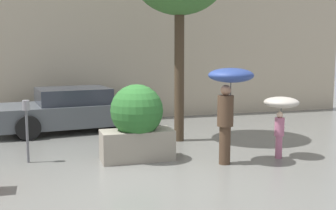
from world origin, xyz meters
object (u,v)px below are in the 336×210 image
Objects in this scene: parking_meter at (26,118)px; parked_car_near at (73,110)px; planter_box at (137,122)px; person_adult at (229,90)px; person_child at (281,108)px.

parked_car_near is at bearing 70.87° from parking_meter.
planter_box is 3.87m from parked_car_near.
person_adult reaches higher than parking_meter.
person_adult reaches higher than parked_car_near.
person_child is 0.29× the size of parked_car_near.
person_child is (2.90, -0.68, 0.26)m from planter_box.
person_adult is 4.03m from parking_meter.
person_child is 5.15m from parking_meter.
planter_box is at bearing -172.30° from parked_car_near.
planter_box is 1.96m from person_adult.
planter_box is at bearing -11.45° from parking_meter.
person_adult reaches higher than person_child.
parking_meter reaches higher than parked_car_near.
person_child is (1.22, 0.09, -0.41)m from person_adult.
parking_meter is at bearing 123.65° from person_child.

